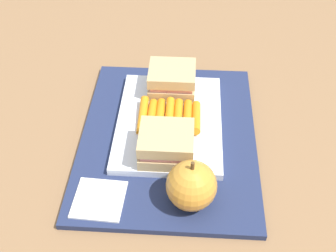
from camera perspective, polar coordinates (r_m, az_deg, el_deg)
ground_plane at (r=0.71m, az=0.06°, el=-1.76°), size 2.40×2.40×0.00m
lunchbag_mat at (r=0.71m, az=0.06°, el=-1.47°), size 0.36×0.28×0.01m
food_tray at (r=0.72m, az=0.18°, el=0.57°), size 0.23×0.17×0.01m
sandwich_half_left at (r=0.76m, az=0.53°, el=6.15°), size 0.07×0.08×0.04m
sandwich_half_right at (r=0.64m, az=-0.22°, el=-2.37°), size 0.07×0.08×0.04m
carrot_sticks_bundle at (r=0.71m, az=0.18°, el=1.32°), size 0.08×0.10×0.02m
apple at (r=0.59m, az=3.10°, el=-7.80°), size 0.07×0.07×0.08m
paper_napkin at (r=0.62m, az=-9.03°, el=-9.49°), size 0.07×0.07×0.00m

